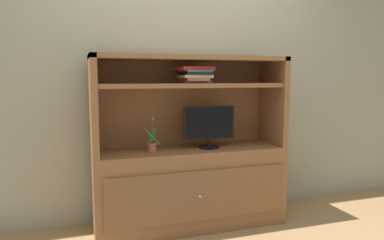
{
  "coord_description": "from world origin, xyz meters",
  "views": [
    {
      "loc": [
        -0.92,
        -2.45,
        1.28
      ],
      "look_at": [
        0.0,
        0.35,
        0.93
      ],
      "focal_mm": 33.49,
      "sensor_mm": 36.0,
      "label": 1
    }
  ],
  "objects": [
    {
      "name": "magazine_stack",
      "position": [
        0.04,
        0.41,
        1.3
      ],
      "size": [
        0.3,
        0.34,
        0.13
      ],
      "color": "purple",
      "rests_on": "media_console"
    },
    {
      "name": "tv_monitor",
      "position": [
        0.16,
        0.37,
        0.87
      ],
      "size": [
        0.45,
        0.18,
        0.36
      ],
      "color": "black",
      "rests_on": "media_console"
    },
    {
      "name": "potted_plant",
      "position": [
        -0.33,
        0.4,
        0.73
      ],
      "size": [
        0.13,
        0.09,
        0.31
      ],
      "color": "#B26642",
      "rests_on": "media_console"
    },
    {
      "name": "media_console",
      "position": [
        0.0,
        0.4,
        0.49
      ],
      "size": [
        1.62,
        0.5,
        1.46
      ],
      "color": "brown",
      "rests_on": "ground_plane"
    },
    {
      "name": "painted_rear_wall",
      "position": [
        0.0,
        0.75,
        1.4
      ],
      "size": [
        6.0,
        0.1,
        2.8
      ],
      "primitive_type": "cube",
      "color": "gray",
      "rests_on": "ground_plane"
    }
  ]
}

